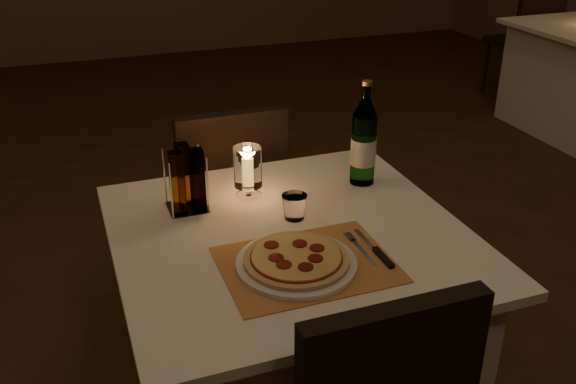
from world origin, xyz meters
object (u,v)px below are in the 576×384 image
object	(u,v)px
main_table	(290,333)
hurricane_candle	(248,169)
plate	(296,264)
tumbler	(294,207)
chair_far	(228,189)
water_bottle	(364,143)
pizza	(296,258)

from	to	relation	value
main_table	hurricane_candle	xyz separation A→B (m)	(-0.05, 0.26, 0.47)
plate	tumbler	world-z (taller)	tumbler
chair_far	tumbler	size ratio (longest dim) A/B	11.70
plate	hurricane_candle	size ratio (longest dim) A/B	1.86
tumbler	hurricane_candle	bearing A→B (deg)	116.02
main_table	plate	size ratio (longest dim) A/B	3.12
chair_far	main_table	bearing A→B (deg)	-90.00
water_bottle	hurricane_candle	distance (m)	0.39
main_table	water_bottle	size ratio (longest dim) A/B	2.86
plate	hurricane_candle	distance (m)	0.44
chair_far	tumbler	distance (m)	0.68
plate	water_bottle	distance (m)	0.59
pizza	tumbler	xyz separation A→B (m)	(0.09, 0.25, 0.01)
pizza	water_bottle	xyz separation A→B (m)	(0.39, 0.42, 0.11)
water_bottle	hurricane_candle	size ratio (longest dim) A/B	2.03
hurricane_candle	plate	bearing A→B (deg)	-90.22
plate	tumbler	xyz separation A→B (m)	(0.09, 0.25, 0.03)
chair_far	plate	world-z (taller)	chair_far
chair_far	plate	xyz separation A→B (m)	(-0.05, -0.89, 0.20)
main_table	tumbler	size ratio (longest dim) A/B	13.00
chair_far	plate	distance (m)	0.92
chair_far	plate	bearing A→B (deg)	-93.20
main_table	chair_far	xyz separation A→B (m)	(-0.00, 0.71, 0.18)
pizza	hurricane_candle	xyz separation A→B (m)	(0.00, 0.44, 0.07)
main_table	tumbler	world-z (taller)	tumbler
main_table	pizza	size ratio (longest dim) A/B	3.57
water_bottle	tumbler	bearing A→B (deg)	-151.96
tumbler	water_bottle	world-z (taller)	water_bottle
pizza	plate	bearing A→B (deg)	-29.07
main_table	chair_far	distance (m)	0.74
main_table	chair_far	bearing A→B (deg)	90.00
main_table	pizza	bearing A→B (deg)	-105.54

